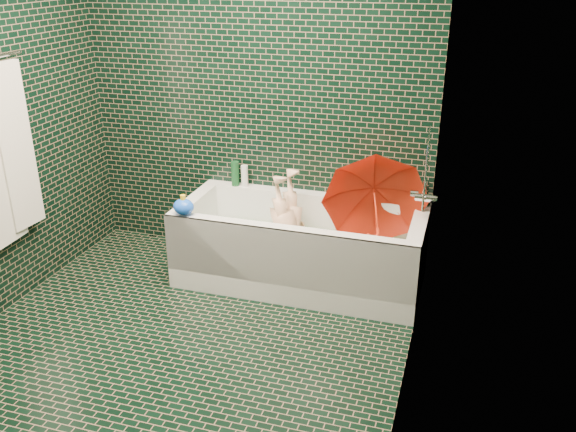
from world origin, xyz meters
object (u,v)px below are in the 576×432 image
(rubber_duck, at_px, (389,196))
(bath_toy, at_px, (184,207))
(bathtub, at_px, (300,254))
(umbrella, at_px, (376,210))
(child, at_px, (289,238))

(rubber_duck, height_order, bath_toy, bath_toy)
(bathtub, bearing_deg, bath_toy, -156.75)
(umbrella, bearing_deg, bathtub, 174.97)
(bathtub, relative_size, rubber_duck, 15.66)
(bath_toy, bearing_deg, umbrella, 30.08)
(child, relative_size, bath_toy, 5.68)
(bathtub, relative_size, bath_toy, 10.16)
(bathtub, bearing_deg, rubber_duck, 32.59)
(bathtub, xyz_separation_m, rubber_duck, (0.55, 0.35, 0.38))
(bathtub, distance_m, umbrella, 0.65)
(rubber_duck, bearing_deg, umbrella, -76.33)
(bathtub, height_order, bath_toy, bath_toy)
(child, bearing_deg, umbrella, 106.13)
(bathtub, relative_size, umbrella, 2.50)
(umbrella, distance_m, bath_toy, 1.28)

